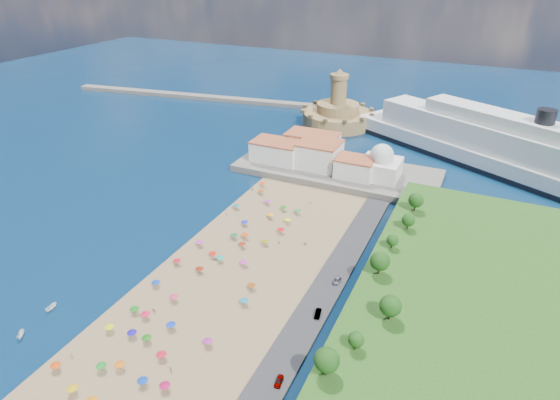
% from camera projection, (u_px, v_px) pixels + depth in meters
% --- Properties ---
extents(ground, '(700.00, 700.00, 0.00)m').
position_uv_depth(ground, '(238.00, 250.00, 156.77)').
color(ground, '#071938').
rests_on(ground, ground).
extents(terrace, '(90.00, 36.00, 3.00)m').
position_uv_depth(terrace, '(337.00, 171.00, 211.00)').
color(terrace, '#59544C').
rests_on(terrace, ground).
extents(jetty, '(18.00, 70.00, 2.40)m').
position_uv_depth(jetty, '(318.00, 140.00, 247.46)').
color(jetty, '#59544C').
rests_on(jetty, ground).
extents(breakwater, '(199.03, 34.77, 2.60)m').
position_uv_depth(breakwater, '(208.00, 98.00, 320.09)').
color(breakwater, '#59544C').
rests_on(breakwater, ground).
extents(waterfront_buildings, '(57.00, 29.00, 11.00)m').
position_uv_depth(waterfront_buildings, '(311.00, 152.00, 213.41)').
color(waterfront_buildings, silver).
rests_on(waterfront_buildings, terrace).
extents(domed_building, '(16.00, 16.00, 15.00)m').
position_uv_depth(domed_building, '(381.00, 164.00, 198.47)').
color(domed_building, silver).
rests_on(domed_building, terrace).
extents(fortress, '(40.00, 40.00, 32.40)m').
position_uv_depth(fortress, '(337.00, 114.00, 269.02)').
color(fortress, '#9A7F4D').
rests_on(fortress, ground).
extents(cruise_ship, '(140.53, 87.03, 32.12)m').
position_uv_depth(cruise_ship, '(492.00, 148.00, 214.16)').
color(cruise_ship, black).
rests_on(cruise_ship, ground).
extents(beach_parasols, '(32.43, 115.75, 2.20)m').
position_uv_depth(beach_parasols, '(208.00, 270.00, 143.11)').
color(beach_parasols, gray).
rests_on(beach_parasols, beach).
extents(beachgoers, '(37.12, 100.08, 1.89)m').
position_uv_depth(beachgoers, '(243.00, 246.00, 156.90)').
color(beachgoers, tan).
rests_on(beachgoers, beach).
extents(moored_boats, '(3.96, 14.77, 1.48)m').
position_uv_depth(moored_boats, '(37.00, 320.00, 125.63)').
color(moored_boats, white).
rests_on(moored_boats, ground).
extents(parked_cars, '(2.11, 45.44, 1.31)m').
position_uv_depth(parked_cars, '(316.00, 317.00, 125.95)').
color(parked_cars, gray).
rests_on(parked_cars, promenade).
extents(hillside_trees, '(14.04, 104.28, 7.34)m').
position_uv_depth(hillside_trees, '(376.00, 284.00, 124.50)').
color(hillside_trees, '#382314').
rests_on(hillside_trees, hillside).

